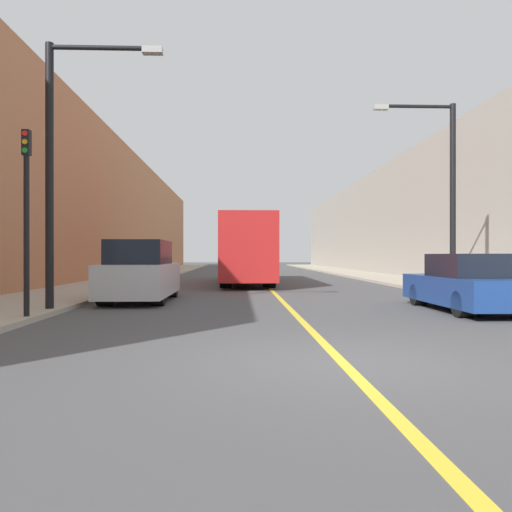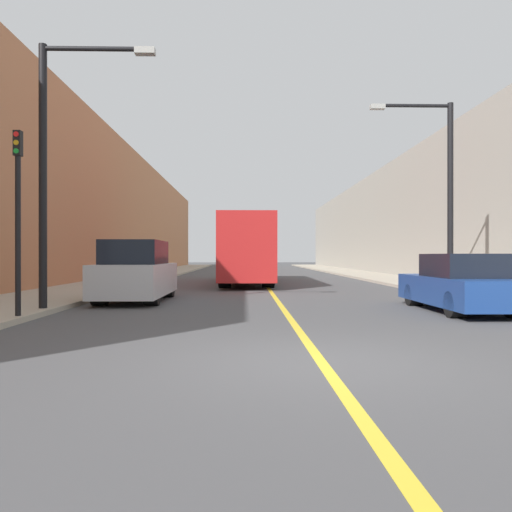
{
  "view_description": "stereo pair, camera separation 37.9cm",
  "coord_description": "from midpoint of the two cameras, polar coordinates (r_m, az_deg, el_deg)",
  "views": [
    {
      "loc": [
        -1.41,
        -6.67,
        1.44
      ],
      "look_at": [
        -0.46,
        19.07,
        1.42
      ],
      "focal_mm": 35.0,
      "sensor_mm": 36.0,
      "label": 1
    },
    {
      "loc": [
        -1.03,
        -6.68,
        1.44
      ],
      "look_at": [
        -0.46,
        19.07,
        1.42
      ],
      "focal_mm": 35.0,
      "sensor_mm": 36.0,
      "label": 2
    }
  ],
  "objects": [
    {
      "name": "sidewalk_right",
      "position": [
        37.73,
        11.32,
        -2.04
      ],
      "size": [
        3.52,
        72.0,
        0.13
      ],
      "primitive_type": "cube",
      "color": "#A89E8C",
      "rests_on": "ground"
    },
    {
      "name": "building_row_left",
      "position": [
        38.17,
        -17.47,
        4.9
      ],
      "size": [
        4.0,
        72.0,
        9.34
      ],
      "primitive_type": "cube",
      "color": "#B2724C",
      "rests_on": "ground"
    },
    {
      "name": "building_row_right",
      "position": [
        38.84,
        16.74,
        3.92
      ],
      "size": [
        4.0,
        72.0,
        8.12
      ],
      "primitive_type": "cube",
      "color": "gray",
      "rests_on": "ground"
    },
    {
      "name": "street_lamp_left",
      "position": [
        13.56,
        -22.08,
        10.81
      ],
      "size": [
        2.89,
        0.24,
        6.58
      ],
      "color": "black",
      "rests_on": "sidewalk_left"
    },
    {
      "name": "traffic_light",
      "position": [
        11.96,
        -25.58,
        4.3
      ],
      "size": [
        0.16,
        0.18,
        4.03
      ],
      "color": "black",
      "rests_on": "sidewalk_left"
    },
    {
      "name": "sidewalk_left",
      "position": [
        37.24,
        -11.87,
        -2.07
      ],
      "size": [
        3.52,
        72.0,
        0.13
      ],
      "primitive_type": "cube",
      "color": "#A89E8C",
      "rests_on": "ground"
    },
    {
      "name": "street_lamp_right",
      "position": [
        18.62,
        20.18,
        7.88
      ],
      "size": [
        2.89,
        0.24,
        6.59
      ],
      "color": "black",
      "rests_on": "sidewalk_right"
    },
    {
      "name": "ground_plane",
      "position": [
        6.93,
        8.27,
        -11.96
      ],
      "size": [
        200.0,
        200.0,
        0.0
      ],
      "primitive_type": "plane",
      "color": "#474749"
    },
    {
      "name": "bus",
      "position": [
        25.86,
        -1.54,
        0.76
      ],
      "size": [
        2.49,
        11.48,
        3.28
      ],
      "color": "#AD1E1E",
      "rests_on": "ground"
    },
    {
      "name": "road_center_line",
      "position": [
        36.72,
        -0.2,
        -2.19
      ],
      "size": [
        0.16,
        72.0,
        0.01
      ],
      "primitive_type": "cube",
      "color": "gold",
      "rests_on": "ground"
    },
    {
      "name": "parked_suv_left",
      "position": [
        16.14,
        -13.69,
        -1.94
      ],
      "size": [
        1.9,
        4.7,
        1.91
      ],
      "color": "silver",
      "rests_on": "ground"
    },
    {
      "name": "car_right_near",
      "position": [
        14.03,
        22.22,
        -3.1
      ],
      "size": [
        1.78,
        4.61,
        1.49
      ],
      "color": "navy",
      "rests_on": "ground"
    }
  ]
}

